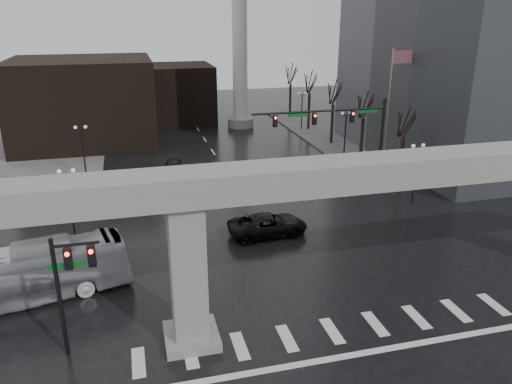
% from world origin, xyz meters
% --- Properties ---
extents(ground, '(160.00, 160.00, 0.00)m').
position_xyz_m(ground, '(0.00, 0.00, 0.00)').
color(ground, black).
rests_on(ground, ground).
extents(sidewalk_ne, '(28.00, 36.00, 0.15)m').
position_xyz_m(sidewalk_ne, '(26.00, 36.00, 0.07)').
color(sidewalk_ne, slate).
rests_on(sidewalk_ne, ground).
extents(elevated_guideway, '(48.00, 2.60, 8.70)m').
position_xyz_m(elevated_guideway, '(1.26, 0.00, 6.88)').
color(elevated_guideway, gray).
rests_on(elevated_guideway, ground).
extents(building_far_left, '(16.00, 14.00, 10.00)m').
position_xyz_m(building_far_left, '(-14.00, 42.00, 5.00)').
color(building_far_left, black).
rests_on(building_far_left, ground).
extents(building_far_mid, '(10.00, 10.00, 8.00)m').
position_xyz_m(building_far_mid, '(-2.00, 52.00, 4.00)').
color(building_far_mid, black).
rests_on(building_far_mid, ground).
extents(smokestack, '(3.60, 3.60, 30.00)m').
position_xyz_m(smokestack, '(6.00, 46.00, 13.35)').
color(smokestack, silver).
rests_on(smokestack, ground).
extents(signal_mast_arm, '(12.12, 0.43, 8.00)m').
position_xyz_m(signal_mast_arm, '(8.99, 18.80, 5.83)').
color(signal_mast_arm, black).
rests_on(signal_mast_arm, ground).
extents(signal_left_pole, '(2.30, 0.30, 6.00)m').
position_xyz_m(signal_left_pole, '(-12.25, 0.50, 4.07)').
color(signal_left_pole, black).
rests_on(signal_left_pole, ground).
extents(flagpole_assembly, '(2.06, 0.12, 12.00)m').
position_xyz_m(flagpole_assembly, '(15.29, 22.00, 7.53)').
color(flagpole_assembly, silver).
rests_on(flagpole_assembly, ground).
extents(lamp_right_0, '(1.22, 0.32, 5.11)m').
position_xyz_m(lamp_right_0, '(13.50, 14.00, 3.47)').
color(lamp_right_0, black).
rests_on(lamp_right_0, ground).
extents(lamp_right_1, '(1.22, 0.32, 5.11)m').
position_xyz_m(lamp_right_1, '(13.50, 28.00, 3.47)').
color(lamp_right_1, black).
rests_on(lamp_right_1, ground).
extents(lamp_right_2, '(1.22, 0.32, 5.11)m').
position_xyz_m(lamp_right_2, '(13.50, 42.00, 3.47)').
color(lamp_right_2, black).
rests_on(lamp_right_2, ground).
extents(lamp_left_0, '(1.22, 0.32, 5.11)m').
position_xyz_m(lamp_left_0, '(-13.50, 14.00, 3.47)').
color(lamp_left_0, black).
rests_on(lamp_left_0, ground).
extents(lamp_left_1, '(1.22, 0.32, 5.11)m').
position_xyz_m(lamp_left_1, '(-13.50, 28.00, 3.47)').
color(lamp_left_1, black).
rests_on(lamp_left_1, ground).
extents(lamp_left_2, '(1.22, 0.32, 5.11)m').
position_xyz_m(lamp_left_2, '(-13.50, 42.00, 3.47)').
color(lamp_left_2, black).
rests_on(lamp_left_2, ground).
extents(tree_right_0, '(1.09, 1.58, 7.50)m').
position_xyz_m(tree_right_0, '(14.53, 18.02, 2.79)').
color(tree_right_0, black).
rests_on(tree_right_0, ground).
extents(tree_right_1, '(1.09, 1.61, 7.67)m').
position_xyz_m(tree_right_1, '(14.53, 26.02, 2.85)').
color(tree_right_1, black).
rests_on(tree_right_1, ground).
extents(tree_right_2, '(1.10, 1.63, 7.85)m').
position_xyz_m(tree_right_2, '(14.53, 34.02, 2.91)').
color(tree_right_2, black).
rests_on(tree_right_2, ground).
extents(tree_right_3, '(1.11, 1.66, 8.02)m').
position_xyz_m(tree_right_3, '(14.53, 42.02, 2.98)').
color(tree_right_3, black).
rests_on(tree_right_3, ground).
extents(tree_right_4, '(1.12, 1.69, 8.19)m').
position_xyz_m(tree_right_4, '(14.53, 50.02, 3.04)').
color(tree_right_4, black).
rests_on(tree_right_4, ground).
extents(pickup_truck, '(5.82, 2.93, 1.58)m').
position_xyz_m(pickup_truck, '(-0.02, 10.87, 0.79)').
color(pickup_truck, black).
rests_on(pickup_truck, ground).
extents(city_bus, '(11.65, 4.94, 3.16)m').
position_xyz_m(city_bus, '(-15.40, 5.99, 1.58)').
color(city_bus, silver).
rests_on(city_bus, ground).
extents(far_car, '(2.40, 4.60, 1.49)m').
position_xyz_m(far_car, '(-5.22, 26.58, 0.75)').
color(far_car, black).
rests_on(far_car, ground).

